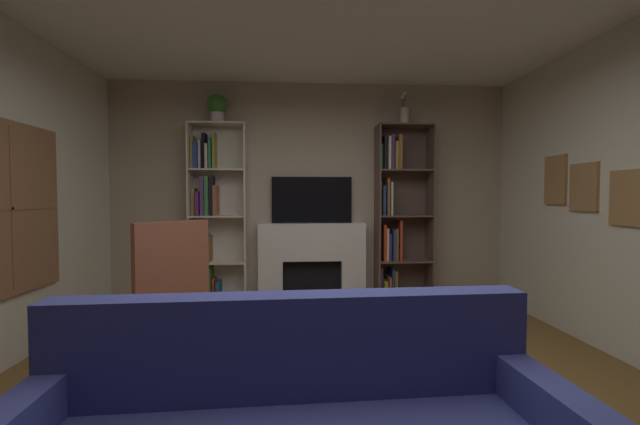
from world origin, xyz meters
name	(u,v)px	position (x,y,z in m)	size (l,w,h in m)	color
ground_plane	(332,419)	(0.00, 0.00, 0.00)	(6.26, 6.26, 0.00)	brown
wall_back_accent	(312,194)	(0.00, 2.64, 1.36)	(4.97, 0.06, 2.73)	#B09F8B
fireplace	(312,263)	(0.00, 2.51, 0.52)	(1.40, 0.50, 1.01)	white
tv	(312,200)	(0.00, 2.58, 1.29)	(0.98, 0.06, 0.57)	black
bookshelf_left	(212,218)	(-1.20, 2.51, 1.07)	(0.67, 0.28, 2.20)	beige
bookshelf_right	(396,219)	(1.03, 2.49, 1.06)	(0.67, 0.33, 2.20)	brown
potted_plant	(217,107)	(-1.12, 2.46, 2.39)	(0.24, 0.24, 0.34)	silver
vase_with_flowers	(404,114)	(1.12, 2.46, 2.33)	(0.11, 0.11, 0.41)	beige
armchair	(160,293)	(-1.31, 0.97, 0.55)	(0.89, 0.89, 1.14)	brown
coffee_table	(296,373)	(-0.21, -0.17, 0.37)	(0.83, 0.47, 0.43)	brown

